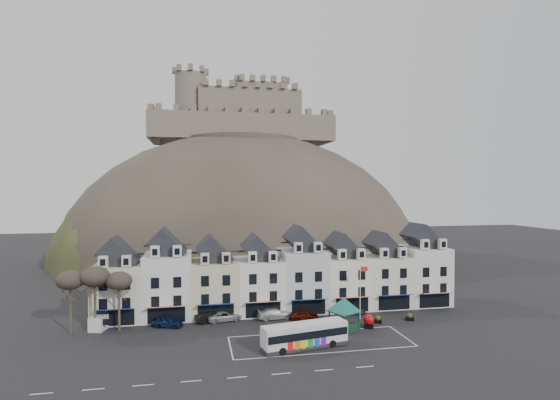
{
  "coord_description": "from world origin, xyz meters",
  "views": [
    {
      "loc": [
        -13.08,
        -50.02,
        18.85
      ],
      "look_at": [
        1.43,
        24.0,
        16.87
      ],
      "focal_mm": 28.0,
      "sensor_mm": 36.0,
      "label": 1
    }
  ],
  "objects_px": {
    "bus": "(305,334)",
    "car_navy": "(167,322)",
    "car_white": "(275,314)",
    "car_maroon": "(304,315)",
    "car_black": "(212,316)",
    "car_charcoal": "(352,310)",
    "red_buoy": "(369,321)",
    "flagpole": "(361,288)",
    "bus_shelter": "(344,305)",
    "white_van": "(102,321)",
    "car_silver": "(224,316)"
  },
  "relations": [
    {
      "from": "bus",
      "to": "car_navy",
      "type": "height_order",
      "value": "bus"
    },
    {
      "from": "car_white",
      "to": "car_maroon",
      "type": "xyz_separation_m",
      "value": [
        4.05,
        -1.37,
        -0.06
      ]
    },
    {
      "from": "bus",
      "to": "car_white",
      "type": "xyz_separation_m",
      "value": [
        -1.39,
        12.0,
        -0.87
      ]
    },
    {
      "from": "bus",
      "to": "car_black",
      "type": "height_order",
      "value": "bus"
    },
    {
      "from": "car_black",
      "to": "car_charcoal",
      "type": "bearing_deg",
      "value": -112.35
    },
    {
      "from": "red_buoy",
      "to": "flagpole",
      "type": "distance_m",
      "value": 5.27
    },
    {
      "from": "bus",
      "to": "car_black",
      "type": "bearing_deg",
      "value": 118.6
    },
    {
      "from": "bus_shelter",
      "to": "white_van",
      "type": "distance_m",
      "value": 32.76
    },
    {
      "from": "bus_shelter",
      "to": "car_charcoal",
      "type": "relative_size",
      "value": 1.63
    },
    {
      "from": "car_maroon",
      "to": "flagpole",
      "type": "bearing_deg",
      "value": -83.91
    },
    {
      "from": "car_navy",
      "to": "car_white",
      "type": "xyz_separation_m",
      "value": [
        15.02,
        0.89,
        0.03
      ]
    },
    {
      "from": "red_buoy",
      "to": "car_black",
      "type": "relative_size",
      "value": 0.39
    },
    {
      "from": "bus_shelter",
      "to": "car_charcoal",
      "type": "distance_m",
      "value": 7.83
    },
    {
      "from": "white_van",
      "to": "car_white",
      "type": "relative_size",
      "value": 0.86
    },
    {
      "from": "white_van",
      "to": "car_white",
      "type": "bearing_deg",
      "value": 13.75
    },
    {
      "from": "white_van",
      "to": "car_charcoal",
      "type": "xyz_separation_m",
      "value": [
        35.5,
        -0.58,
        -0.32
      ]
    },
    {
      "from": "bus",
      "to": "bus_shelter",
      "type": "height_order",
      "value": "bus_shelter"
    },
    {
      "from": "car_navy",
      "to": "car_black",
      "type": "distance_m",
      "value": 6.15
    },
    {
      "from": "bus_shelter",
      "to": "flagpole",
      "type": "xyz_separation_m",
      "value": [
        3.96,
        4.03,
        1.15
      ]
    },
    {
      "from": "bus",
      "to": "red_buoy",
      "type": "distance_m",
      "value": 11.83
    },
    {
      "from": "car_silver",
      "to": "car_white",
      "type": "relative_size",
      "value": 0.95
    },
    {
      "from": "red_buoy",
      "to": "flagpole",
      "type": "relative_size",
      "value": 0.23
    },
    {
      "from": "white_van",
      "to": "car_silver",
      "type": "xyz_separation_m",
      "value": [
        16.48,
        0.0,
        -0.25
      ]
    },
    {
      "from": "red_buoy",
      "to": "car_charcoal",
      "type": "distance_m",
      "value": 6.25
    },
    {
      "from": "bus_shelter",
      "to": "car_silver",
      "type": "bearing_deg",
      "value": 131.25
    },
    {
      "from": "flagpole",
      "to": "car_charcoal",
      "type": "relative_size",
      "value": 2.08
    },
    {
      "from": "white_van",
      "to": "red_buoy",
      "type": "bearing_deg",
      "value": 3.96
    },
    {
      "from": "car_navy",
      "to": "car_charcoal",
      "type": "xyz_separation_m",
      "value": [
        26.8,
        0.77,
        -0.1
      ]
    },
    {
      "from": "bus",
      "to": "car_black",
      "type": "xyz_separation_m",
      "value": [
        -10.42,
        12.45,
        -0.86
      ]
    },
    {
      "from": "bus_shelter",
      "to": "car_black",
      "type": "relative_size",
      "value": 1.33
    },
    {
      "from": "car_navy",
      "to": "car_silver",
      "type": "relative_size",
      "value": 0.85
    },
    {
      "from": "car_white",
      "to": "car_maroon",
      "type": "bearing_deg",
      "value": -112.91
    },
    {
      "from": "car_maroon",
      "to": "car_black",
      "type": "bearing_deg",
      "value": 96.08
    },
    {
      "from": "car_navy",
      "to": "car_silver",
      "type": "distance_m",
      "value": 7.9
    },
    {
      "from": "car_white",
      "to": "car_charcoal",
      "type": "bearing_deg",
      "value": -94.79
    },
    {
      "from": "white_van",
      "to": "car_silver",
      "type": "relative_size",
      "value": 0.9
    },
    {
      "from": "white_van",
      "to": "bus",
      "type": "bearing_deg",
      "value": -11.54
    },
    {
      "from": "white_van",
      "to": "car_navy",
      "type": "distance_m",
      "value": 8.8
    },
    {
      "from": "car_maroon",
      "to": "bus_shelter",
      "type": "bearing_deg",
      "value": -127.19
    },
    {
      "from": "red_buoy",
      "to": "car_white",
      "type": "height_order",
      "value": "red_buoy"
    },
    {
      "from": "car_silver",
      "to": "car_white",
      "type": "height_order",
      "value": "car_white"
    },
    {
      "from": "white_van",
      "to": "car_black",
      "type": "bearing_deg",
      "value": 14.83
    },
    {
      "from": "car_maroon",
      "to": "car_silver",
      "type": "bearing_deg",
      "value": 94.84
    },
    {
      "from": "car_black",
      "to": "red_buoy",
      "type": "bearing_deg",
      "value": -128.92
    },
    {
      "from": "car_white",
      "to": "car_silver",
      "type": "bearing_deg",
      "value": 82.26
    },
    {
      "from": "car_black",
      "to": "car_maroon",
      "type": "distance_m",
      "value": 13.2
    },
    {
      "from": "white_van",
      "to": "car_black",
      "type": "distance_m",
      "value": 14.7
    },
    {
      "from": "flagpole",
      "to": "car_navy",
      "type": "height_order",
      "value": "flagpole"
    },
    {
      "from": "car_navy",
      "to": "white_van",
      "type": "bearing_deg",
      "value": 101.0
    },
    {
      "from": "bus_shelter",
      "to": "car_charcoal",
      "type": "height_order",
      "value": "bus_shelter"
    }
  ]
}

